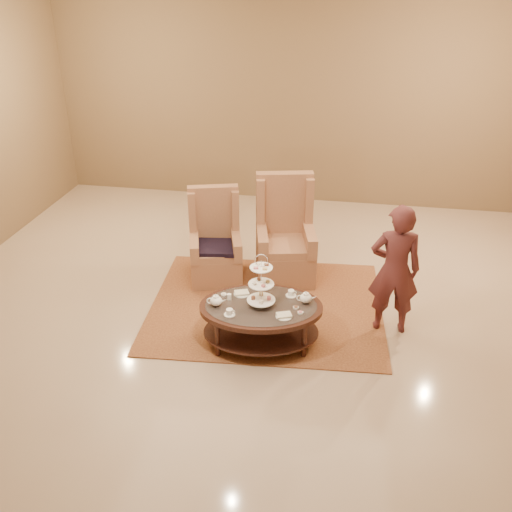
% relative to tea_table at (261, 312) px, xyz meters
% --- Properties ---
extents(ground, '(8.00, 8.00, 0.00)m').
position_rel_tea_table_xyz_m(ground, '(-0.22, 0.33, -0.40)').
color(ground, '#C6AC93').
rests_on(ground, ground).
extents(ceiling, '(8.00, 8.00, 0.02)m').
position_rel_tea_table_xyz_m(ceiling, '(-0.22, 0.33, -0.40)').
color(ceiling, beige).
rests_on(ceiling, ground).
extents(wall_back, '(8.00, 0.04, 3.50)m').
position_rel_tea_table_xyz_m(wall_back, '(-0.22, 4.33, 1.35)').
color(wall_back, olive).
rests_on(wall_back, ground).
extents(rug, '(2.95, 2.52, 0.01)m').
position_rel_tea_table_xyz_m(rug, '(-0.06, 0.75, -0.40)').
color(rug, '#A36A3A').
rests_on(rug, ground).
extents(tea_table, '(1.45, 1.11, 1.11)m').
position_rel_tea_table_xyz_m(tea_table, '(0.00, 0.00, 0.00)').
color(tea_table, black).
rests_on(tea_table, ground).
extents(armchair_left, '(0.81, 0.83, 1.21)m').
position_rel_tea_table_xyz_m(armchair_left, '(-0.84, 1.38, 0.01)').
color(armchair_left, '#AA7150').
rests_on(armchair_left, ground).
extents(armchair_right, '(0.88, 0.90, 1.37)m').
position_rel_tea_table_xyz_m(armchair_right, '(0.05, 1.59, 0.05)').
color(armchair_right, '#AA7150').
rests_on(armchair_right, ground).
extents(person, '(0.58, 0.40, 1.53)m').
position_rel_tea_table_xyz_m(person, '(1.39, 0.54, 0.36)').
color(person, '#532325').
rests_on(person, ground).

